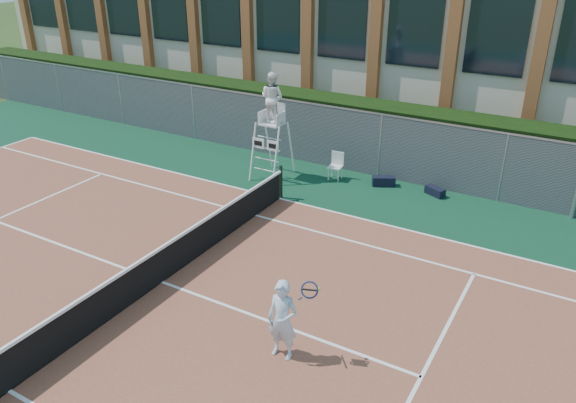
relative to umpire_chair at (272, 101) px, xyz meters
The scene contains 12 objects.
ground 7.63m from the umpire_chair, 80.50° to the right, with size 120.00×120.00×0.00m, color #233814.
apron 6.71m from the umpire_chair, 78.96° to the right, with size 36.00×20.00×0.01m, color #0D3922.
tennis_court 7.62m from the umpire_chair, 80.50° to the right, with size 23.77×10.97×0.02m, color brown.
tennis_net 7.46m from the umpire_chair, 80.50° to the right, with size 0.10×11.30×1.10m.
fence 2.62m from the umpire_chair, 56.02° to the left, with size 40.00×0.06×2.20m, color #595E60, non-canonical shape.
hedge 3.54m from the umpire_chair, 68.20° to the left, with size 40.00×1.40×2.20m, color black.
building 11.06m from the umpire_chair, 83.82° to the left, with size 45.00×10.60×8.22m.
umpire_chair is the anchor object (origin of this frame).
plastic_chair 3.02m from the umpire_chair, 22.94° to the left, with size 0.47×0.47×0.94m.
sports_bag_near 4.55m from the umpire_chair, 16.65° to the left, with size 0.74×0.30×0.32m, color black.
sports_bag_far 6.03m from the umpire_chair, 12.66° to the left, with size 0.66×0.28×0.26m, color black.
tennis_player 9.46m from the umpire_chair, 57.33° to the right, with size 0.96×0.66×1.71m.
Camera 1 is at (8.30, -8.28, 7.52)m, focal length 35.00 mm.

